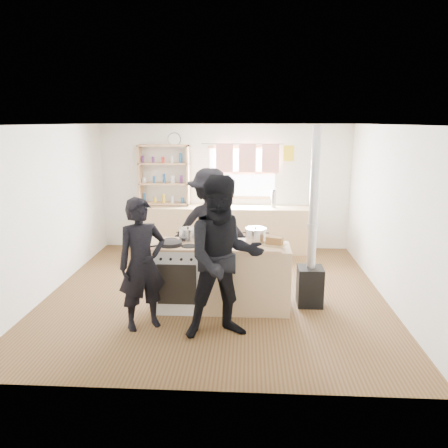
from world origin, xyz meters
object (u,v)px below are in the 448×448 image
Objects in this scene: skillet_greens at (170,243)px; person_near_left at (142,264)px; cooking_island at (223,276)px; roast_tray at (219,241)px; stockpot_counter at (256,235)px; stockpot_stove at (188,234)px; person_near_right at (224,258)px; thermos at (273,199)px; person_far at (210,228)px; bread_board at (274,242)px; flue_heater at (311,262)px.

person_near_left is at bearing -117.42° from skillet_greens.
roast_tray reaches higher than cooking_island.
roast_tray is at bearing -164.77° from stockpot_counter.
stockpot_stove is 0.94m from stockpot_counter.
stockpot_stove is 1.08m from person_near_right.
thermos is 2.15m from person_far.
person_far is (-0.94, 0.97, -0.05)m from bread_board.
stockpot_counter is (0.44, 0.13, 0.56)m from cooking_island.
stockpot_counter is at bearing -0.24° from stockpot_stove.
bread_board is 0.98m from person_near_right.
stockpot_counter is at bearing 131.25° from person_far.
skillet_greens is at bearing -170.80° from cooking_island.
thermos reaches higher than stockpot_stove.
bread_board is at bearing 35.06° from person_near_right.
roast_tray is at bearing 2.41° from person_near_left.
person_near_right is at bearing -130.14° from bread_board.
person_far is at bearing 131.46° from stockpot_counter.
bread_board is 0.13× the size of flue_heater.
cooking_island is at bearing -171.62° from flue_heater.
stockpot_counter reaches higher than cooking_island.
skillet_greens is 1.29× the size of roast_tray.
person_far is at bearing 105.52° from cooking_island.
cooking_island is 0.75m from stockpot_stove.
person_far is at bearing -120.23° from thermos.
skillet_greens is at bearing -117.84° from thermos.
bread_board is at bearing 134.13° from person_far.
person_near_left is (-0.26, -0.51, -0.13)m from skillet_greens.
thermos reaches higher than bread_board.
person_near_left is at bearing 155.57° from person_near_right.
person_near_left reaches higher than roast_tray.
roast_tray is 0.18× the size of person_far.
flue_heater is (0.39, -2.59, -0.42)m from thermos.
stockpot_stove is 0.86× the size of stockpot_counter.
thermos is 0.17× the size of person_near_right.
thermos is at bearing 63.06° from person_near_right.
person_near_right is at bearing -59.34° from stockpot_stove.
person_far reaches higher than stockpot_counter.
flue_heater reaches higher than stockpot_counter.
person_near_right is 1.74m from person_far.
cooking_island is 0.86m from skillet_greens.
person_near_right is at bearing -85.90° from cooking_island.
person_near_left is (-0.96, -0.62, 0.36)m from cooking_island.
roast_tray is at bearing 83.47° from person_near_right.
roast_tray is at bearing 101.82° from person_far.
skillet_greens is 0.59m from person_near_left.
thermos is at bearing 87.26° from bread_board.
flue_heater reaches higher than stockpot_stove.
thermos reaches higher than stockpot_counter.
bread_board is 0.20× the size of person_near_left.
roast_tray is 0.46m from stockpot_stove.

